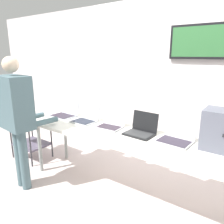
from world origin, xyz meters
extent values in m
cube|color=#BDAFAB|center=(0.00, 0.00, -0.02)|extent=(8.00, 8.00, 0.04)
cube|color=silver|center=(0.00, 1.13, 1.24)|extent=(8.00, 0.06, 2.49)
cube|color=black|center=(0.61, 1.08, 1.84)|extent=(0.96, 0.05, 0.45)
cube|color=#2F6335|center=(0.61, 1.06, 1.84)|extent=(0.90, 0.02, 0.39)
cube|color=white|center=(0.00, 0.00, 0.76)|extent=(2.68, 0.70, 0.04)
cylinder|color=gray|center=(-1.24, -0.25, 0.37)|extent=(0.05, 0.05, 0.74)
cylinder|color=gray|center=(-1.24, 0.25, 0.37)|extent=(0.05, 0.05, 0.74)
cube|color=#ACB2BB|center=(-1.09, 0.09, 0.79)|extent=(0.37, 0.29, 0.02)
cube|color=#2E2732|center=(-1.09, 0.08, 0.80)|extent=(0.34, 0.23, 0.00)
cube|color=#ACB2BB|center=(-1.08, 0.25, 0.93)|extent=(0.35, 0.08, 0.26)
cube|color=white|center=(-1.08, 0.25, 0.93)|extent=(0.32, 0.07, 0.23)
cube|color=#AFB2B8|center=(-0.65, 0.06, 0.79)|extent=(0.32, 0.27, 0.02)
cube|color=#262A35|center=(-0.65, 0.05, 0.80)|extent=(0.29, 0.22, 0.00)
cube|color=#AFB2B8|center=(-0.64, 0.21, 0.92)|extent=(0.31, 0.08, 0.24)
cube|color=navy|center=(-0.64, 0.22, 0.92)|extent=(0.28, 0.07, 0.22)
cube|color=#B1B0B7|center=(-0.22, 0.07, 0.79)|extent=(0.31, 0.23, 0.02)
cube|color=#2F2630|center=(-0.22, 0.06, 0.80)|extent=(0.28, 0.18, 0.00)
cube|color=#B1B0B7|center=(-0.23, 0.22, 0.90)|extent=(0.31, 0.10, 0.21)
cube|color=silver|center=(-0.23, 0.22, 0.90)|extent=(0.28, 0.08, 0.18)
cube|color=black|center=(0.20, 0.06, 0.79)|extent=(0.34, 0.25, 0.02)
cube|color=#2F3032|center=(0.20, 0.05, 0.80)|extent=(0.31, 0.20, 0.00)
cube|color=black|center=(0.20, 0.20, 0.91)|extent=(0.33, 0.06, 0.23)
cube|color=#324980|center=(0.20, 0.20, 0.91)|extent=(0.30, 0.05, 0.20)
cube|color=#B0B0B2|center=(0.61, 0.08, 0.79)|extent=(0.36, 0.29, 0.02)
cube|color=#2E2834|center=(0.60, 0.07, 0.80)|extent=(0.33, 0.24, 0.00)
cube|color=#B0B0B2|center=(0.62, 0.25, 0.92)|extent=(0.34, 0.11, 0.25)
cube|color=#231B2C|center=(0.62, 0.25, 0.92)|extent=(0.32, 0.10, 0.22)
cylinder|color=#465F66|center=(-1.16, -0.62, 0.40)|extent=(0.12, 0.12, 0.81)
cylinder|color=#465F66|center=(-1.04, -0.64, 0.40)|extent=(0.12, 0.12, 0.81)
cube|color=#465F66|center=(-1.10, -0.63, 1.12)|extent=(0.47, 0.31, 0.64)
sphere|color=beige|center=(-1.10, -0.63, 1.57)|extent=(0.18, 0.18, 0.18)
cylinder|color=#465F66|center=(-1.23, -0.32, 0.86)|extent=(0.10, 0.33, 0.07)
cylinder|color=#465F66|center=(-0.90, -0.36, 0.86)|extent=(0.10, 0.33, 0.07)
cube|color=white|center=(-1.43, -0.17, 0.78)|extent=(0.28, 0.34, 0.00)
cube|color=#4C4659|center=(-1.73, -0.05, 0.66)|extent=(0.56, 0.44, 0.03)
cube|color=#4C4659|center=(-1.73, -0.05, 0.24)|extent=(0.53, 0.42, 0.03)
cylinder|color=#333338|center=(-1.99, -0.25, 0.34)|extent=(0.02, 0.02, 0.68)
cylinder|color=#333338|center=(-1.47, -0.25, 0.34)|extent=(0.02, 0.02, 0.68)
cylinder|color=#333338|center=(-1.99, 0.15, 0.34)|extent=(0.02, 0.02, 0.68)
cylinder|color=#333338|center=(-1.47, 0.15, 0.34)|extent=(0.02, 0.02, 0.68)
camera|label=1|loc=(1.27, -2.02, 1.68)|focal=34.59mm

